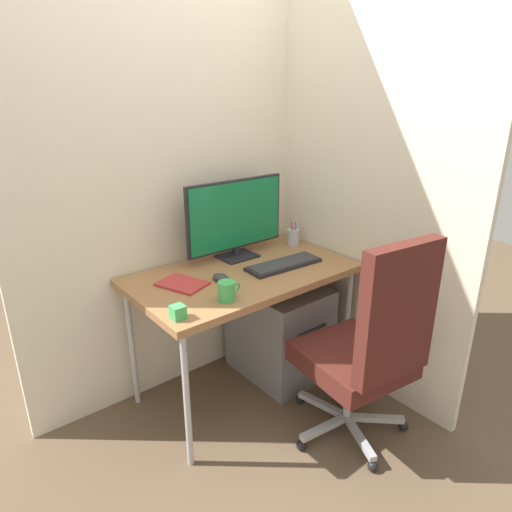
{
  "coord_description": "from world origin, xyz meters",
  "views": [
    {
      "loc": [
        -1.34,
        -1.76,
        1.67
      ],
      "look_at": [
        0.03,
        -0.07,
        0.86
      ],
      "focal_mm": 31.31,
      "sensor_mm": 36.0,
      "label": 1
    }
  ],
  "objects_px": {
    "filing_cabinet": "(279,329)",
    "notebook": "(182,284)",
    "office_chair": "(369,346)",
    "desk_clamp_accessory": "(178,312)",
    "keyboard": "(284,264)",
    "pen_holder": "(293,237)",
    "monitor": "(236,217)",
    "mouse": "(221,277)",
    "coffee_mug": "(227,291)"
  },
  "relations": [
    {
      "from": "pen_holder",
      "to": "notebook",
      "type": "bearing_deg",
      "value": -173.28
    },
    {
      "from": "office_chair",
      "to": "keyboard",
      "type": "distance_m",
      "value": 0.65
    },
    {
      "from": "keyboard",
      "to": "filing_cabinet",
      "type": "bearing_deg",
      "value": 56.63
    },
    {
      "from": "office_chair",
      "to": "notebook",
      "type": "height_order",
      "value": "office_chair"
    },
    {
      "from": "monitor",
      "to": "mouse",
      "type": "xyz_separation_m",
      "value": [
        -0.27,
        -0.23,
        -0.22
      ]
    },
    {
      "from": "filing_cabinet",
      "to": "mouse",
      "type": "relative_size",
      "value": 5.71
    },
    {
      "from": "office_chair",
      "to": "mouse",
      "type": "height_order",
      "value": "office_chair"
    },
    {
      "from": "office_chair",
      "to": "monitor",
      "type": "bearing_deg",
      "value": 96.45
    },
    {
      "from": "keyboard",
      "to": "desk_clamp_accessory",
      "type": "xyz_separation_m",
      "value": [
        -0.76,
        -0.16,
        0.02
      ]
    },
    {
      "from": "mouse",
      "to": "pen_holder",
      "type": "relative_size",
      "value": 0.55
    },
    {
      "from": "notebook",
      "to": "coffee_mug",
      "type": "bearing_deg",
      "value": -95.0
    },
    {
      "from": "office_chair",
      "to": "mouse",
      "type": "distance_m",
      "value": 0.79
    },
    {
      "from": "notebook",
      "to": "desk_clamp_accessory",
      "type": "height_order",
      "value": "desk_clamp_accessory"
    },
    {
      "from": "keyboard",
      "to": "pen_holder",
      "type": "bearing_deg",
      "value": 38.73
    },
    {
      "from": "monitor",
      "to": "mouse",
      "type": "relative_size",
      "value": 6.32
    },
    {
      "from": "notebook",
      "to": "coffee_mug",
      "type": "height_order",
      "value": "coffee_mug"
    },
    {
      "from": "filing_cabinet",
      "to": "mouse",
      "type": "distance_m",
      "value": 0.67
    },
    {
      "from": "monitor",
      "to": "keyboard",
      "type": "relative_size",
      "value": 1.43
    },
    {
      "from": "office_chair",
      "to": "notebook",
      "type": "bearing_deg",
      "value": 126.7
    },
    {
      "from": "notebook",
      "to": "monitor",
      "type": "bearing_deg",
      "value": -1.5
    },
    {
      "from": "mouse",
      "to": "pen_holder",
      "type": "xyz_separation_m",
      "value": [
        0.67,
        0.18,
        0.03
      ]
    },
    {
      "from": "filing_cabinet",
      "to": "coffee_mug",
      "type": "height_order",
      "value": "coffee_mug"
    },
    {
      "from": "notebook",
      "to": "mouse",
      "type": "bearing_deg",
      "value": -43.36
    },
    {
      "from": "filing_cabinet",
      "to": "notebook",
      "type": "xyz_separation_m",
      "value": [
        -0.63,
        0.03,
        0.47
      ]
    },
    {
      "from": "pen_holder",
      "to": "coffee_mug",
      "type": "relative_size",
      "value": 1.54
    },
    {
      "from": "monitor",
      "to": "keyboard",
      "type": "xyz_separation_m",
      "value": [
        0.12,
        -0.28,
        -0.23
      ]
    },
    {
      "from": "filing_cabinet",
      "to": "notebook",
      "type": "height_order",
      "value": "notebook"
    },
    {
      "from": "filing_cabinet",
      "to": "mouse",
      "type": "height_order",
      "value": "mouse"
    },
    {
      "from": "monitor",
      "to": "desk_clamp_accessory",
      "type": "height_order",
      "value": "monitor"
    },
    {
      "from": "filing_cabinet",
      "to": "keyboard",
      "type": "relative_size",
      "value": 1.29
    },
    {
      "from": "monitor",
      "to": "notebook",
      "type": "relative_size",
      "value": 2.74
    },
    {
      "from": "mouse",
      "to": "pen_holder",
      "type": "bearing_deg",
      "value": 5.13
    },
    {
      "from": "monitor",
      "to": "mouse",
      "type": "height_order",
      "value": "monitor"
    },
    {
      "from": "pen_holder",
      "to": "office_chair",
      "type": "bearing_deg",
      "value": -109.72
    },
    {
      "from": "office_chair",
      "to": "keyboard",
      "type": "height_order",
      "value": "office_chair"
    },
    {
      "from": "pen_holder",
      "to": "monitor",
      "type": "bearing_deg",
      "value": 172.44
    },
    {
      "from": "desk_clamp_accessory",
      "to": "pen_holder",
      "type": "bearing_deg",
      "value": 20.61
    },
    {
      "from": "office_chair",
      "to": "monitor",
      "type": "xyz_separation_m",
      "value": [
        -0.1,
        0.89,
        0.45
      ]
    },
    {
      "from": "monitor",
      "to": "desk_clamp_accessory",
      "type": "distance_m",
      "value": 0.81
    },
    {
      "from": "monitor",
      "to": "desk_clamp_accessory",
      "type": "relative_size",
      "value": 10.62
    },
    {
      "from": "office_chair",
      "to": "desk_clamp_accessory",
      "type": "relative_size",
      "value": 18.26
    },
    {
      "from": "filing_cabinet",
      "to": "monitor",
      "type": "height_order",
      "value": "monitor"
    },
    {
      "from": "coffee_mug",
      "to": "desk_clamp_accessory",
      "type": "relative_size",
      "value": 1.97
    },
    {
      "from": "mouse",
      "to": "notebook",
      "type": "height_order",
      "value": "mouse"
    },
    {
      "from": "office_chair",
      "to": "notebook",
      "type": "relative_size",
      "value": 4.72
    },
    {
      "from": "monitor",
      "to": "keyboard",
      "type": "distance_m",
      "value": 0.38
    },
    {
      "from": "keyboard",
      "to": "coffee_mug",
      "type": "distance_m",
      "value": 0.51
    },
    {
      "from": "mouse",
      "to": "desk_clamp_accessory",
      "type": "height_order",
      "value": "desk_clamp_accessory"
    },
    {
      "from": "filing_cabinet",
      "to": "desk_clamp_accessory",
      "type": "distance_m",
      "value": 1.0
    },
    {
      "from": "filing_cabinet",
      "to": "keyboard",
      "type": "xyz_separation_m",
      "value": [
        -0.07,
        -0.1,
        0.48
      ]
    }
  ]
}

